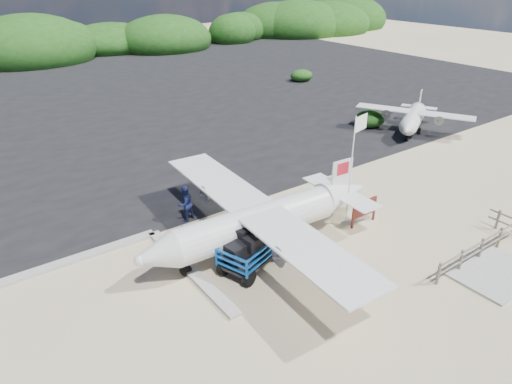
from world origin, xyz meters
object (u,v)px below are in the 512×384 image
Objects in this scene: crew_a at (184,242)px; signboard at (362,224)px; baggage_cart at (253,266)px; aircraft_small at (4,94)px; crew_b at (185,204)px; aircraft_large at (283,86)px; flagpole at (345,223)px.

signboard is at bearing -179.81° from crew_a.
aircraft_small reaches higher than baggage_cart.
crew_b is 28.64m from aircraft_large.
signboard is 39.15m from aircraft_small.
aircraft_large reaches higher than aircraft_small.
signboard is 1.05× the size of crew_a.
flagpole is 8.01m from crew_a.
signboard is at bearing -39.57° from flagpole.
crew_b is 0.26× the size of aircraft_small.
baggage_cart is 0.23× the size of aircraft_large.
baggage_cart is at bearing -178.01° from flagpole.
flagpole is 28.30m from aircraft_large.
flagpole reaches higher than aircraft_small.
baggage_cart is at bearing 66.69° from aircraft_small.
flagpole reaches higher than aircraft_large.
flagpole is 7.89m from crew_b.
aircraft_large is (14.65, 24.34, 0.00)m from signboard.
signboard is 0.12× the size of aircraft_large.
aircraft_large is at bearing -154.53° from crew_b.
aircraft_small is (-9.57, 37.96, 0.00)m from signboard.
crew_b is 0.13× the size of aircraft_large.
baggage_cart is 3.11m from crew_a.
aircraft_large is (15.29, 23.81, 0.00)m from flagpole.
crew_a is at bearing 164.43° from signboard.
aircraft_small is at bearing -70.69° from crew_a.
signboard is 8.77m from crew_a.
crew_a is 35.41m from aircraft_small.
aircraft_large is (23.00, 21.76, -0.78)m from crew_a.
flagpole is 0.39× the size of aircraft_large.
crew_b is 32.72m from aircraft_small.
crew_b is (1.56, 2.80, 0.14)m from crew_a.
flagpole reaches higher than baggage_cart.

